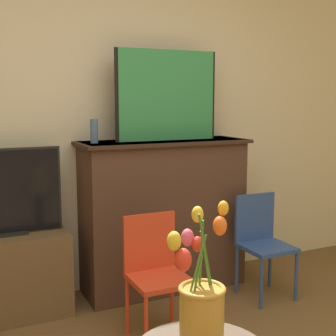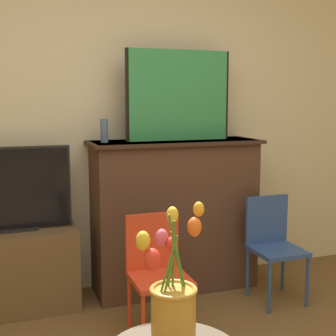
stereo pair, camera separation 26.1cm
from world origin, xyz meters
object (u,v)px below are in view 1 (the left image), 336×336
object	(u,v)px
painting	(167,95)
chair_red	(155,268)
vase_tulips	(201,306)
chair_blue	(262,238)
tv_monitor	(2,193)

from	to	relation	value
painting	chair_red	size ratio (longest dim) A/B	1.08
vase_tulips	chair_red	bearing A→B (deg)	74.96
vase_tulips	chair_blue	bearing A→B (deg)	46.46
tv_monitor	vase_tulips	world-z (taller)	tv_monitor
chair_blue	vase_tulips	distance (m)	1.79
tv_monitor	chair_red	xyz separation A→B (m)	(0.78, -0.64, -0.40)
chair_red	vase_tulips	world-z (taller)	vase_tulips
tv_monitor	painting	bearing A→B (deg)	0.70
chair_blue	tv_monitor	bearing A→B (deg)	166.50
painting	chair_blue	size ratio (longest dim) A/B	1.08
chair_red	chair_blue	bearing A→B (deg)	13.59
chair_red	chair_blue	distance (m)	0.97
painting	chair_blue	bearing A→B (deg)	-37.59
chair_red	painting	bearing A→B (deg)	59.69
painting	vase_tulips	xyz separation A→B (m)	(-0.67, -1.72, -0.76)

